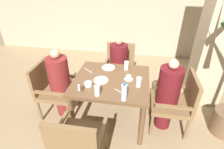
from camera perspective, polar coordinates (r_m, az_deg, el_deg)
The scene contains 23 objects.
ground_plane at distance 3.01m, azimuth -0.16°, elevation -13.92°, with size 16.00×16.00×0.00m, color #9E8460.
wall_back at distance 4.81m, azimuth 5.71°, elevation 22.33°, with size 8.00×0.06×2.80m.
pillar_stone at distance 3.27m, azimuth 31.99°, elevation 12.74°, with size 0.52×0.52×2.70m.
dining_table at distance 2.58m, azimuth -0.18°, elevation -3.51°, with size 1.08×0.97×0.77m.
chair_left_side at distance 2.96m, azimuth -18.78°, elevation -3.96°, with size 0.55×0.55×0.92m.
diner_in_left_chair at distance 2.85m, azimuth -16.55°, elevation -2.75°, with size 0.32×0.32×1.17m.
chair_far_side at distance 3.43m, azimuth 2.44°, elevation 2.90°, with size 0.55×0.55×0.92m.
diner_in_far_chair at distance 3.27m, azimuth 2.13°, elevation 2.81°, with size 0.32×0.32×1.13m.
chair_right_side at distance 2.71m, azimuth 20.36°, elevation -7.92°, with size 0.55×0.55×0.92m.
diner_in_right_chair at distance 2.64m, azimuth 17.65°, elevation -6.29°, with size 0.32×0.32×1.16m.
chair_near_corner at distance 2.10m, azimuth -11.01°, elevation -20.45°, with size 0.55×0.55×0.92m.
plate_main_left at distance 2.81m, azimuth -1.17°, elevation 2.30°, with size 0.21×0.21×0.01m.
plate_main_right at distance 2.50m, azimuth -3.64°, elevation -1.84°, with size 0.21×0.21×0.01m.
teacup_with_saucer at distance 2.52m, azimuth 5.45°, elevation -1.08°, with size 0.12×0.12×0.06m.
bowl_small at distance 2.40m, azimuth -7.78°, elevation -3.12°, with size 0.11×0.11×0.05m.
water_bottle at distance 2.09m, azimuth 3.96°, elevation -5.82°, with size 0.07×0.07×0.24m.
glass_tall_near at distance 2.37m, azimuth 8.73°, elevation -2.47°, with size 0.07×0.07×0.14m.
glass_tall_mid at distance 2.19m, azimuth -4.89°, elevation -5.30°, with size 0.07×0.07×0.14m.
glass_tall_far at distance 2.75m, azimuth 4.73°, elevation 2.94°, with size 0.07×0.07×0.14m.
salt_shaker at distance 2.31m, azimuth -10.74°, elevation -4.28°, with size 0.03×0.03×0.09m.
pepper_shaker at distance 2.30m, azimuth -9.82°, elevation -4.43°, with size 0.03×0.03×0.08m.
fork_beside_plate at distance 2.75m, azimuth -7.53°, elevation 1.22°, with size 0.16×0.12×0.00m.
knife_beside_plate at distance 2.27m, azimuth 2.90°, elevation -5.86°, with size 0.17×0.13×0.00m.
Camera 1 is at (0.37, -2.09, 2.14)m, focal length 28.00 mm.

